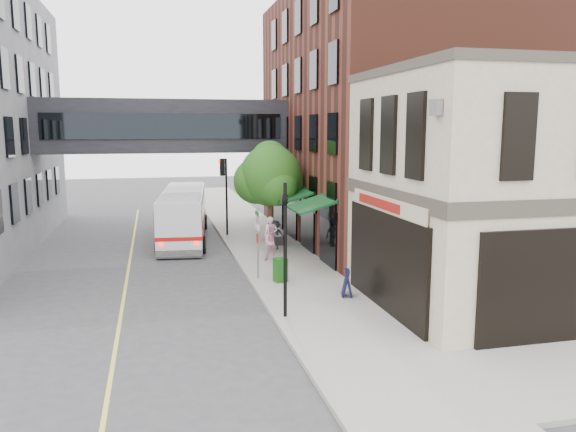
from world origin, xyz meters
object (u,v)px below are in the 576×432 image
newspaper_box (280,270)px  pedestrian_a (271,235)px  pedestrian_b (273,242)px  sandwich_board (347,283)px  bus (184,213)px  pedestrian_c (276,235)px

newspaper_box → pedestrian_a: bearing=69.2°
pedestrian_a → pedestrian_b: 1.56m
newspaper_box → sandwich_board: 3.22m
bus → sandwich_board: 14.23m
bus → sandwich_board: bus is taller
pedestrian_a → pedestrian_b: pedestrian_a is taller
pedestrian_b → newspaper_box: bearing=-90.9°
pedestrian_c → sandwich_board: size_ratio=1.48×
pedestrian_a → sandwich_board: bearing=-67.1°
pedestrian_c → sandwich_board: pedestrian_c is taller
bus → pedestrian_c: bus is taller
pedestrian_b → bus: bearing=124.9°
pedestrian_c → sandwich_board: (0.84, -8.67, -0.24)m
pedestrian_b → sandwich_board: 6.45m
bus → pedestrian_b: size_ratio=6.01×
pedestrian_b → pedestrian_c: size_ratio=1.17×
bus → pedestrian_b: bearing=-61.4°
pedestrian_a → newspaper_box: bearing=-84.0°
pedestrian_c → newspaper_box: bearing=-82.3°
bus → pedestrian_c: 6.36m
newspaper_box → sandwich_board: size_ratio=0.97×
newspaper_box → sandwich_board: bearing=-65.3°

